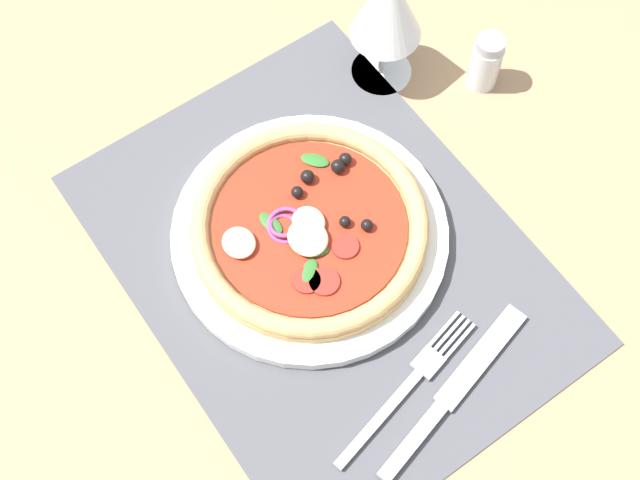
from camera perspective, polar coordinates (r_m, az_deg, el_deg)
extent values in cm
cube|color=#9E7A56|center=(85.39, 0.28, -1.50)|extent=(190.00, 140.00, 2.40)
cube|color=#4C4C51|center=(84.12, 0.29, -1.11)|extent=(45.66, 34.50, 0.40)
cylinder|color=silver|center=(84.23, -0.64, 0.38)|extent=(26.43, 26.43, 1.30)
cylinder|color=tan|center=(83.20, -0.64, 0.73)|extent=(22.43, 22.43, 1.00)
torus|color=tan|center=(82.43, -0.65, 1.00)|extent=(22.44, 22.44, 1.80)
cylinder|color=#A82D19|center=(82.62, -0.65, 0.93)|extent=(18.39, 18.39, 0.30)
ellipsoid|color=beige|center=(81.23, -0.79, 0.16)|extent=(4.06, 3.66, 1.22)
ellipsoid|color=beige|center=(82.08, -0.73, 1.20)|extent=(3.35, 3.02, 1.01)
ellipsoid|color=beige|center=(81.44, -5.25, -0.17)|extent=(3.37, 3.04, 1.01)
sphere|color=black|center=(84.76, 1.16, 4.77)|extent=(1.37, 1.37, 1.37)
sphere|color=black|center=(81.94, 3.04, 0.97)|extent=(1.16, 1.16, 1.16)
sphere|color=black|center=(83.49, -1.49, 3.11)|extent=(1.16, 1.16, 1.16)
sphere|color=black|center=(85.25, 1.65, 5.24)|extent=(1.27, 1.27, 1.27)
sphere|color=black|center=(84.19, -0.82, 4.11)|extent=(1.35, 1.35, 1.35)
sphere|color=black|center=(82.06, 1.62, 1.19)|extent=(1.09, 1.09, 1.09)
torus|color=#8E3D75|center=(82.23, -2.37, 0.92)|extent=(3.00, 2.91, 1.43)
torus|color=#8E3D75|center=(82.24, -2.21, 0.94)|extent=(3.79, 3.73, 1.36)
cylinder|color=#A3281E|center=(81.36, 1.64, -0.42)|extent=(2.54, 2.54, 0.30)
cylinder|color=#A3281E|center=(79.93, -0.87, -2.63)|extent=(2.60, 2.60, 0.30)
cylinder|color=#A3281E|center=(79.88, 0.28, -2.69)|extent=(2.82, 2.82, 0.30)
ellipsoid|color=#2D6B28|center=(80.19, -0.73, -2.09)|extent=(2.76, 3.09, 0.30)
ellipsoid|color=#2D6B28|center=(81.23, -0.56, -0.49)|extent=(2.67, 3.12, 0.30)
ellipsoid|color=#2D6B28|center=(85.67, -0.33, 5.17)|extent=(3.06, 2.84, 0.30)
ellipsoid|color=#2D6B28|center=(82.46, -3.19, 1.08)|extent=(2.97, 1.78, 0.30)
cube|color=#B2B5BA|center=(78.59, 3.84, -11.43)|extent=(3.42, 11.07, 0.44)
cube|color=#B2B5BA|center=(80.44, 6.99, -7.84)|extent=(2.72, 2.96, 0.44)
cube|color=#B2B5BA|center=(81.47, 8.98, -6.49)|extent=(1.30, 4.28, 0.44)
cube|color=#B2B5BA|center=(81.53, 8.65, -6.23)|extent=(1.30, 4.28, 0.44)
cube|color=#B2B5BA|center=(81.60, 8.32, -5.97)|extent=(1.30, 4.28, 0.44)
cube|color=#B2B5BA|center=(81.67, 7.99, -5.72)|extent=(1.30, 4.28, 0.44)
cube|color=#B2B5BA|center=(78.26, 6.01, -12.80)|extent=(3.35, 8.46, 0.62)
cube|color=#B2B5BA|center=(81.30, 10.34, -7.44)|extent=(4.82, 11.73, 0.44)
cylinder|color=silver|center=(95.58, 3.98, 10.85)|extent=(6.40, 6.40, 0.40)
cylinder|color=silver|center=(93.05, 4.10, 12.03)|extent=(0.80, 0.80, 6.00)
cone|color=silver|center=(87.46, 4.42, 14.95)|extent=(7.20, 7.20, 8.50)
cone|color=#D1336B|center=(88.11, 4.38, 14.58)|extent=(5.26, 5.26, 5.98)
cylinder|color=silver|center=(94.13, 10.58, 11.03)|extent=(3.20, 3.20, 5.50)
cylinder|color=#ADADB2|center=(91.53, 10.94, 12.28)|extent=(2.88, 2.88, 1.20)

